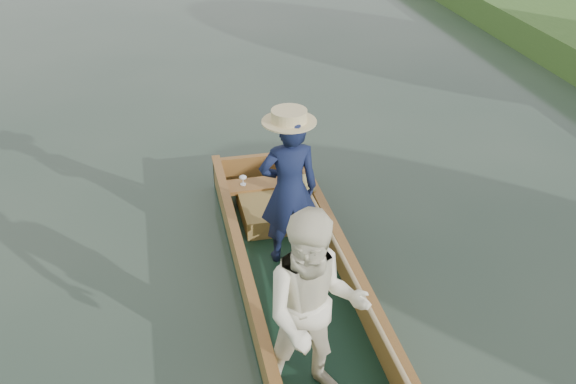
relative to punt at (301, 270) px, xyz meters
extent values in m
plane|color=#283D30|center=(0.06, 0.20, -0.61)|extent=(120.00, 120.00, 0.00)
cube|color=black|center=(0.06, 0.20, -0.57)|extent=(1.10, 5.00, 0.08)
cube|color=olive|center=(-0.45, 0.20, -0.37)|extent=(0.08, 5.00, 0.32)
cube|color=olive|center=(0.57, 0.20, -0.37)|extent=(0.08, 5.00, 0.32)
cube|color=olive|center=(0.06, 2.66, -0.37)|extent=(1.10, 0.08, 0.32)
cube|color=olive|center=(-0.45, 0.20, -0.19)|extent=(0.10, 5.00, 0.04)
cube|color=olive|center=(0.57, 0.20, -0.19)|extent=(0.10, 5.00, 0.04)
cube|color=olive|center=(0.06, 2.10, -0.31)|extent=(0.94, 0.30, 0.05)
imported|color=#131B3C|center=(0.09, 0.91, 0.29)|extent=(0.60, 0.40, 1.64)
cylinder|color=beige|center=(0.09, 0.91, 1.07)|extent=(0.52, 0.52, 0.12)
imported|color=white|center=(-0.12, -0.93, 0.33)|extent=(0.91, 0.75, 1.72)
cube|color=#985F31|center=(0.13, 1.73, -0.42)|extent=(0.85, 0.90, 0.22)
sphere|color=tan|center=(0.43, 1.63, -0.20)|extent=(0.21, 0.21, 0.21)
sphere|color=tan|center=(0.43, 1.62, -0.04)|extent=(0.16, 0.16, 0.16)
sphere|color=tan|center=(0.37, 1.62, 0.03)|extent=(0.06, 0.06, 0.06)
sphere|color=tan|center=(0.48, 1.62, 0.03)|extent=(0.06, 0.06, 0.06)
sphere|color=tan|center=(0.43, 1.55, -0.06)|extent=(0.06, 0.06, 0.06)
sphere|color=tan|center=(0.33, 1.61, -0.16)|extent=(0.07, 0.07, 0.07)
sphere|color=tan|center=(0.52, 1.61, -0.16)|extent=(0.07, 0.07, 0.07)
sphere|color=tan|center=(0.37, 1.60, -0.28)|extent=(0.08, 0.08, 0.08)
sphere|color=tan|center=(0.48, 1.60, -0.28)|extent=(0.08, 0.08, 0.08)
cylinder|color=silver|center=(-0.20, 2.10, -0.28)|extent=(0.07, 0.07, 0.01)
cylinder|color=silver|center=(-0.20, 2.10, -0.24)|extent=(0.01, 0.01, 0.08)
ellipsoid|color=silver|center=(-0.20, 2.10, -0.18)|extent=(0.09, 0.09, 0.05)
cylinder|color=tan|center=(0.49, 0.11, -0.15)|extent=(0.04, 3.95, 0.18)
camera|label=1|loc=(-1.10, -4.43, 3.55)|focal=40.00mm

